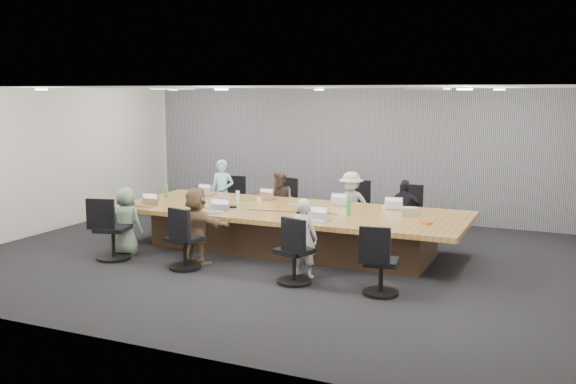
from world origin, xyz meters
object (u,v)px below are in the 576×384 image
at_px(bottle_clear, 238,197).
at_px(bottle_green_left, 166,191).
at_px(chair_2, 357,212).
at_px(laptop_5, 214,212).
at_px(conference_table, 290,228).
at_px(person_4, 126,221).
at_px(chair_3, 408,218).
at_px(laptop_2, 341,204).
at_px(laptop_0, 208,194).
at_px(person_1, 281,201).
at_px(canvas_bag, 410,212).
at_px(chair_0, 231,205).
at_px(chair_4, 113,234).
at_px(person_5, 196,226).
at_px(bottle_green_right, 349,208).
at_px(snack_packet, 426,223).
at_px(chair_6, 294,256).
at_px(person_3, 404,212).
at_px(laptop_3, 396,208).
at_px(person_6, 304,238).
at_px(person_0, 222,193).
at_px(mug_brown, 155,198).
at_px(chair_7, 381,267).
at_px(stapler, 302,213).
at_px(person_2, 351,205).
at_px(laptop_1, 269,198).
at_px(laptop_6, 317,221).
at_px(laptop_4, 146,206).
at_px(chair_5, 185,244).
at_px(chair_1, 288,209).

bearing_deg(bottle_clear, bottle_green_left, 179.53).
relative_size(chair_2, laptop_5, 2.62).
height_order(conference_table, person_4, person_4).
height_order(conference_table, chair_3, chair_3).
relative_size(chair_3, laptop_2, 2.64).
distance_m(laptop_0, laptop_2, 2.77).
height_order(person_1, canvas_bag, person_1).
bearing_deg(conference_table, chair_0, 141.28).
bearing_deg(chair_4, person_5, -1.02).
distance_m(bottle_green_right, snack_packet, 1.32).
xyz_separation_m(person_5, snack_packet, (3.45, 1.04, 0.14)).
xyz_separation_m(chair_6, person_3, (0.83, 3.05, 0.19)).
height_order(chair_6, person_4, person_4).
bearing_deg(person_4, bottle_clear, -136.34).
height_order(laptop_3, person_6, person_6).
bearing_deg(person_5, person_0, -57.80).
height_order(person_1, mug_brown, person_1).
relative_size(chair_7, person_5, 0.62).
bearing_deg(canvas_bag, stapler, -157.87).
relative_size(chair_0, person_2, 0.59).
bearing_deg(person_3, conference_table, -152.10).
height_order(laptop_1, laptop_6, same).
relative_size(person_0, person_5, 1.10).
bearing_deg(person_0, chair_3, -2.57).
height_order(person_4, bottle_clear, person_4).
height_order(chair_7, snack_packet, snack_packet).
distance_m(laptop_1, canvas_bag, 2.89).
xyz_separation_m(person_4, laptop_4, (0.00, 0.55, 0.17)).
relative_size(chair_6, bottle_green_left, 3.32).
relative_size(chair_7, snack_packet, 4.82).
bearing_deg(chair_4, mug_brown, 83.26).
height_order(bottle_green_right, stapler, bottle_green_right).
bearing_deg(person_6, snack_packet, -142.17).
bearing_deg(laptop_3, person_4, 24.97).
relative_size(chair_0, chair_3, 0.92).
distance_m(person_5, canvas_bag, 3.45).
relative_size(chair_7, laptop_1, 2.58).
distance_m(laptop_3, bottle_clear, 2.83).
bearing_deg(chair_2, chair_6, 99.97).
relative_size(chair_0, bottle_clear, 3.28).
xyz_separation_m(bottle_green_right, stapler, (-0.70, -0.30, -0.10)).
distance_m(chair_5, mug_brown, 2.21).
relative_size(person_6, bottle_green_right, 4.57).
xyz_separation_m(chair_1, chair_4, (-1.64, -3.40, 0.04)).
distance_m(chair_4, bottle_clear, 2.30).
height_order(chair_6, person_6, person_6).
xyz_separation_m(laptop_6, canvas_bag, (1.21, 1.01, 0.06)).
xyz_separation_m(chair_2, chair_4, (-3.08, -3.40, 0.00)).
relative_size(person_1, person_2, 0.95).
bearing_deg(chair_7, laptop_2, 111.25).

